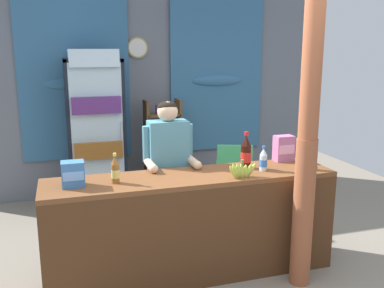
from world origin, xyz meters
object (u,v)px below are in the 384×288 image
(stall_counter, at_px, (196,219))
(plastic_lawn_chair, at_px, (234,172))
(shopkeeper, at_px, (168,161))
(snack_box_wafer, at_px, (284,148))
(soda_bottle_iced_tea, at_px, (115,170))
(timber_post, at_px, (307,145))
(banana_bunch, at_px, (242,171))
(soda_bottle_cola, at_px, (246,153))
(snack_box_biscuit, at_px, (73,174))
(soda_bottle_water, at_px, (263,160))
(bottle_shelf_rack, at_px, (163,146))
(drink_fridge, at_px, (95,123))
(soda_bottle_lime_soda, at_px, (310,158))

(stall_counter, height_order, plastic_lawn_chair, stall_counter)
(shopkeeper, bearing_deg, snack_box_wafer, -11.29)
(soda_bottle_iced_tea, bearing_deg, timber_post, -15.03)
(banana_bunch, bearing_deg, soda_bottle_cola, 59.57)
(snack_box_biscuit, bearing_deg, soda_bottle_water, -1.17)
(bottle_shelf_rack, bearing_deg, drink_fridge, -167.86)
(stall_counter, relative_size, soda_bottle_water, 11.09)
(drink_fridge, xyz_separation_m, soda_bottle_cola, (1.17, -1.89, -0.02))
(stall_counter, xyz_separation_m, drink_fridge, (-0.64, 2.07, 0.52))
(timber_post, height_order, banana_bunch, timber_post)
(shopkeeper, height_order, soda_bottle_cola, shopkeeper)
(banana_bunch, bearing_deg, plastic_lawn_chair, 69.23)
(stall_counter, bearing_deg, snack_box_biscuit, 174.80)
(soda_bottle_iced_tea, height_order, soda_bottle_lime_soda, soda_bottle_iced_tea)
(bottle_shelf_rack, bearing_deg, plastic_lawn_chair, -50.84)
(bottle_shelf_rack, relative_size, snack_box_wafer, 5.33)
(plastic_lawn_chair, relative_size, snack_box_wafer, 3.50)
(bottle_shelf_rack, height_order, banana_bunch, bottle_shelf_rack)
(soda_bottle_cola, relative_size, snack_box_biscuit, 1.66)
(shopkeeper, height_order, snack_box_biscuit, shopkeeper)
(bottle_shelf_rack, bearing_deg, shopkeeper, -101.55)
(timber_post, xyz_separation_m, soda_bottle_water, (-0.19, 0.38, -0.20))
(soda_bottle_iced_tea, bearing_deg, bottle_shelf_rack, 67.53)
(soda_bottle_water, xyz_separation_m, snack_box_biscuit, (-1.62, 0.03, 0.01))
(drink_fridge, relative_size, soda_bottle_cola, 5.89)
(plastic_lawn_chair, xyz_separation_m, soda_bottle_cola, (-0.41, -1.23, 0.56))
(drink_fridge, distance_m, shopkeeper, 1.64)
(soda_bottle_iced_tea, bearing_deg, stall_counter, -7.00)
(soda_bottle_lime_soda, bearing_deg, shopkeeper, 153.88)
(soda_bottle_lime_soda, distance_m, snack_box_biscuit, 2.03)
(soda_bottle_water, bearing_deg, timber_post, -62.79)
(soda_bottle_iced_tea, bearing_deg, drink_fridge, 89.71)
(timber_post, relative_size, soda_bottle_lime_soda, 10.41)
(stall_counter, relative_size, shopkeeper, 1.67)
(plastic_lawn_chair, relative_size, shopkeeper, 0.57)
(drink_fridge, height_order, snack_box_wafer, drink_fridge)
(timber_post, xyz_separation_m, shopkeeper, (-0.94, 0.85, -0.27))
(stall_counter, distance_m, banana_bunch, 0.57)
(soda_bottle_water, distance_m, snack_box_wafer, 0.43)
(soda_bottle_lime_soda, height_order, banana_bunch, soda_bottle_lime_soda)
(bottle_shelf_rack, xyz_separation_m, shopkeeper, (-0.35, -1.73, 0.26))
(timber_post, xyz_separation_m, plastic_lawn_chair, (0.11, 1.73, -0.72))
(soda_bottle_cola, xyz_separation_m, soda_bottle_lime_soda, (0.52, -0.22, -0.04))
(soda_bottle_iced_tea, height_order, snack_box_wafer, soda_bottle_iced_tea)
(shopkeeper, xyz_separation_m, soda_bottle_lime_soda, (1.16, -0.57, 0.08))
(soda_bottle_lime_soda, xyz_separation_m, banana_bunch, (-0.68, -0.04, -0.04))
(stall_counter, relative_size, soda_bottle_lime_soda, 10.30)
(plastic_lawn_chair, relative_size, soda_bottle_water, 3.82)
(drink_fridge, relative_size, bottle_shelf_rack, 1.50)
(bottle_shelf_rack, bearing_deg, soda_bottle_iced_tea, -112.47)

